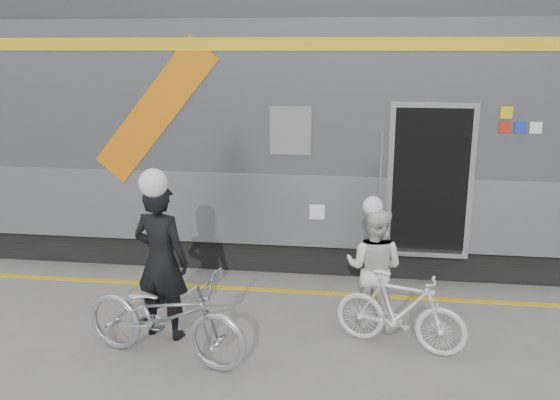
% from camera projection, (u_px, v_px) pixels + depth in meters
% --- Properties ---
extents(ground, '(90.00, 90.00, 0.00)m').
position_uv_depth(ground, '(247.00, 368.00, 6.49)').
color(ground, slate).
rests_on(ground, ground).
extents(train, '(24.00, 3.17, 4.10)m').
position_uv_depth(train, '(290.00, 130.00, 10.00)').
color(train, black).
rests_on(train, ground).
extents(safety_strip, '(24.00, 0.12, 0.01)m').
position_uv_depth(safety_strip, '(275.00, 290.00, 8.55)').
color(safety_strip, gold).
rests_on(safety_strip, ground).
extents(man, '(0.79, 0.61, 1.92)m').
position_uv_depth(man, '(161.00, 261.00, 7.01)').
color(man, black).
rests_on(man, ground).
extents(bicycle_left, '(2.12, 1.15, 1.05)m').
position_uv_depth(bicycle_left, '(164.00, 316.00, 6.56)').
color(bicycle_left, '#AAADB2').
rests_on(bicycle_left, ground).
extents(woman, '(0.89, 0.78, 1.53)m').
position_uv_depth(woman, '(374.00, 268.00, 7.32)').
color(woman, silver).
rests_on(woman, ground).
extents(bicycle_right, '(1.60, 0.88, 0.93)m').
position_uv_depth(bicycle_right, '(400.00, 311.00, 6.83)').
color(bicycle_right, silver).
rests_on(bicycle_right, ground).
extents(helmet_man, '(0.33, 0.33, 0.33)m').
position_uv_depth(helmet_man, '(156.00, 168.00, 6.72)').
color(helmet_man, white).
rests_on(helmet_man, man).
extents(helmet_woman, '(0.25, 0.25, 0.25)m').
position_uv_depth(helmet_woman, '(377.00, 198.00, 7.09)').
color(helmet_woman, white).
rests_on(helmet_woman, woman).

